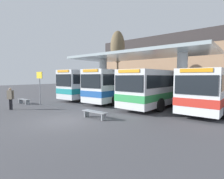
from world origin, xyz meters
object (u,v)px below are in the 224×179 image
Objects in this scene: waiting_bench_mid_platform at (95,113)px; parked_car_street at (148,85)px; transit_bus_left_bay at (97,83)px; transit_bus_center_bay at (123,84)px; transit_bus_right_bay at (165,86)px; transit_bus_far_right_bay at (213,88)px; info_sign_platform at (40,82)px; pedestrian_waiting at (10,96)px; poplar_tree_behind_right at (118,47)px; waiting_bench_near_pillar at (24,100)px.

waiting_bench_mid_platform is 0.44× the size of parked_car_street.
transit_bus_left_bay is 3.92m from transit_bus_center_bay.
transit_bus_right_bay is at bearing -176.05° from transit_bus_center_bay.
parked_car_street is at bearing -46.40° from transit_bus_far_right_bay.
parked_car_street is (-0.22, 21.96, -1.13)m from info_sign_platform.
transit_bus_far_right_bay is 6.13× the size of pedestrian_waiting.
transit_bus_left_bay is 7.30m from info_sign_platform.
info_sign_platform is 16.91m from poplar_tree_behind_right.
transit_bus_far_right_bay reaches higher than waiting_bench_near_pillar.
transit_bus_right_bay is 13.61m from waiting_bench_near_pillar.
waiting_bench_near_pillar is 0.16× the size of poplar_tree_behind_right.
transit_bus_far_right_bay is (12.41, 0.37, -0.09)m from transit_bus_left_bay.
waiting_bench_mid_platform is at bearing 130.08° from transit_bus_left_bay.
info_sign_platform is at bearing -79.63° from poplar_tree_behind_right.
poplar_tree_behind_right is 9.42m from parked_car_street.
transit_bus_far_right_bay is 18.58m from poplar_tree_behind_right.
transit_bus_far_right_bay is 3.50× the size of info_sign_platform.
waiting_bench_mid_platform is 0.18× the size of poplar_tree_behind_right.
info_sign_platform reaches higher than waiting_bench_near_pillar.
pedestrian_waiting is 0.41× the size of parked_car_street.
poplar_tree_behind_right is at bearing 122.59° from waiting_bench_mid_platform.
pedestrian_waiting reaches higher than waiting_bench_near_pillar.
transit_bus_left_bay is 1.00× the size of transit_bus_center_bay.
transit_bus_right_bay is 3.96m from transit_bus_far_right_bay.
info_sign_platform reaches higher than waiting_bench_mid_platform.
parked_car_street is (-0.54, 24.60, -0.02)m from pedestrian_waiting.
pedestrian_waiting is 19.78m from poplar_tree_behind_right.
transit_bus_right_bay is 1.17× the size of poplar_tree_behind_right.
poplar_tree_behind_right reaches higher than waiting_bench_mid_platform.
waiting_bench_near_pillar is at bearing 71.49° from transit_bus_left_bay.
poplar_tree_behind_right is (-3.21, 18.39, 6.55)m from pedestrian_waiting.
transit_bus_left_bay is at bearing -69.04° from poplar_tree_behind_right.
info_sign_platform is at bearing 32.27° from transit_bus_far_right_bay.
transit_bus_center_bay is 10.01m from waiting_bench_near_pillar.
transit_bus_far_right_bay is at bearing 30.90° from info_sign_platform.
info_sign_platform is at bearing 56.39° from transit_bus_center_bay.
pedestrian_waiting is at bearing -80.10° from poplar_tree_behind_right.
poplar_tree_behind_right reaches higher than waiting_bench_near_pillar.
transit_bus_left_bay is 5.96× the size of pedestrian_waiting.
transit_bus_center_bay is at bearing -50.29° from poplar_tree_behind_right.
parked_car_street is (2.67, 6.21, -6.56)m from poplar_tree_behind_right.
info_sign_platform is (1.92, 0.59, 1.84)m from waiting_bench_near_pillar.
parked_car_street is (-7.78, 22.55, 0.70)m from waiting_bench_mid_platform.
transit_bus_far_right_bay is at bearing 14.83° from pedestrian_waiting.
transit_bus_right_bay is 6.95× the size of pedestrian_waiting.
info_sign_platform reaches higher than parked_car_street.
poplar_tree_behind_right reaches higher than parked_car_street.
parked_car_street reaches higher than waiting_bench_near_pillar.
pedestrian_waiting is at bearing 52.71° from transit_bus_right_bay.
transit_bus_right_bay is 1.13× the size of transit_bus_far_right_bay.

